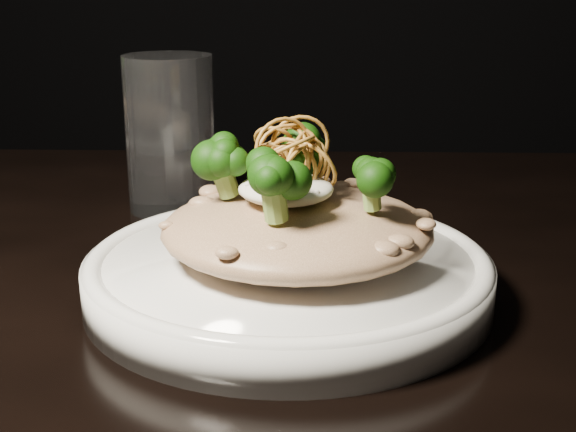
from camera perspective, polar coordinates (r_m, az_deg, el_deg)
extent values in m
cube|color=black|center=(0.55, -2.92, -6.69)|extent=(1.10, 0.80, 0.04)
cylinder|color=silver|center=(0.52, 0.00, -4.39)|extent=(0.26, 0.26, 0.03)
ellipsoid|color=brown|center=(0.51, 0.66, -0.88)|extent=(0.17, 0.17, 0.04)
ellipsoid|color=silver|center=(0.50, -0.15, 1.94)|extent=(0.06, 0.06, 0.02)
cylinder|color=silver|center=(0.70, -8.38, 5.80)|extent=(0.10, 0.10, 0.13)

